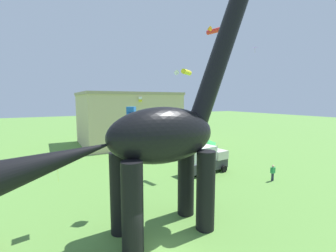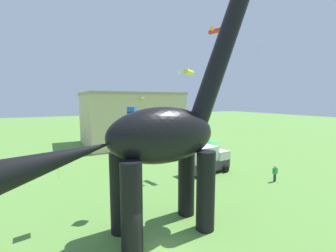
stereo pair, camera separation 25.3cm
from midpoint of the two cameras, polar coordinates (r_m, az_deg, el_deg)
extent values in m
cylinder|color=black|center=(17.58, 4.08, -13.23)|extent=(1.23, 1.23, 5.31)
cylinder|color=black|center=(15.80, 8.90, -15.64)|extent=(1.23, 1.23, 5.31)
cylinder|color=black|center=(15.58, -12.46, -16.05)|extent=(1.23, 1.23, 5.31)
cylinder|color=black|center=(13.54, -9.45, -19.61)|extent=(1.23, 1.23, 5.31)
ellipsoid|color=black|center=(14.42, -1.75, -2.31)|extent=(7.27, 3.13, 3.58)
cylinder|color=black|center=(17.29, 12.96, 18.11)|extent=(5.22, 1.34, 10.35)
cone|color=black|center=(13.03, -26.53, -7.64)|extent=(6.39, 1.79, 3.03)
cube|color=#38383D|center=(27.78, 9.05, -9.50)|extent=(5.80, 2.70, 1.10)
cube|color=silver|center=(28.65, 12.02, -6.90)|extent=(1.99, 2.12, 1.00)
cube|color=silver|center=(26.96, 7.78, -6.90)|extent=(3.78, 2.40, 1.70)
cylinder|color=black|center=(29.94, 10.86, -9.45)|extent=(0.82, 0.35, 0.80)
cylinder|color=black|center=(28.43, 13.61, -10.39)|extent=(0.82, 0.35, 0.80)
cylinder|color=black|center=(27.80, 4.89, -10.62)|extent=(0.82, 0.35, 0.80)
cylinder|color=black|center=(26.17, 7.51, -11.76)|extent=(0.82, 0.35, 0.80)
cylinder|color=#2D3347|center=(27.13, 24.27, -11.56)|extent=(0.14, 0.14, 0.86)
cylinder|color=#2D3347|center=(27.30, 24.54, -11.47)|extent=(0.14, 0.14, 0.86)
cube|color=green|center=(27.00, 24.48, -10.03)|extent=(0.46, 0.29, 0.61)
sphere|color=tan|center=(26.89, 24.52, -9.14)|extent=(0.27, 0.27, 0.27)
cylinder|color=green|center=(26.79, 24.13, -10.08)|extent=(0.11, 0.11, 0.58)
cylinder|color=green|center=(27.20, 24.82, -9.86)|extent=(0.11, 0.11, 0.58)
cylinder|color=#B2B2B7|center=(36.07, 9.23, -5.60)|extent=(0.06, 0.06, 2.10)
cylinder|color=#B2B2B7|center=(34.04, 12.06, -6.39)|extent=(0.06, 0.06, 2.10)
cylinder|color=#B2B2B7|center=(34.49, 5.69, -6.10)|extent=(0.06, 0.06, 2.10)
cylinder|color=#B2B2B7|center=(32.37, 8.42, -6.99)|extent=(0.06, 0.06, 2.10)
pyramid|color=green|center=(33.91, 8.90, -3.78)|extent=(3.15, 3.15, 0.90)
cube|color=purple|center=(33.86, 20.69, 17.92)|extent=(0.67, 0.78, 0.13)
cylinder|color=orange|center=(33.78, 20.66, 17.21)|extent=(0.01, 0.01, 0.66)
cube|color=#287AE5|center=(17.35, -9.58, 4.01)|extent=(0.81, 0.81, 0.47)
cube|color=#287AE5|center=(17.37, -9.56, 2.82)|extent=(0.81, 0.81, 0.47)
cube|color=orange|center=(16.70, -26.30, -8.83)|extent=(1.06, 0.86, 0.17)
cylinder|color=yellow|center=(16.86, -26.20, -10.84)|extent=(0.01, 0.01, 0.95)
cylinder|color=red|center=(28.97, 11.19, 22.27)|extent=(0.97, 1.93, 0.52)
cone|color=orange|center=(28.18, 9.88, 22.75)|extent=(0.65, 0.59, 0.55)
cube|color=white|center=(39.02, -7.12, 6.93)|extent=(0.75, 0.75, 0.46)
cube|color=yellow|center=(39.02, -7.12, 6.41)|extent=(0.75, 0.75, 0.46)
cylinder|color=yellow|center=(39.05, 4.46, 13.27)|extent=(2.87, 2.42, 0.83)
cone|color=white|center=(39.63, 2.19, 13.19)|extent=(1.11, 1.14, 0.87)
cube|color=#CCB78E|center=(45.85, -10.18, 1.63)|extent=(17.34, 13.99, 9.46)
cube|color=tan|center=(45.69, -10.31, 7.87)|extent=(17.69, 14.27, 0.50)
camera|label=1|loc=(0.13, -90.49, -0.06)|focal=24.39mm
camera|label=2|loc=(0.13, 89.51, 0.06)|focal=24.39mm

